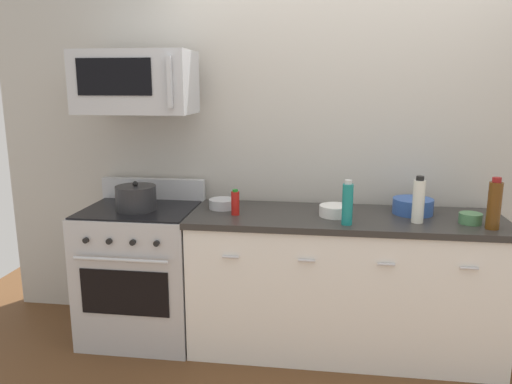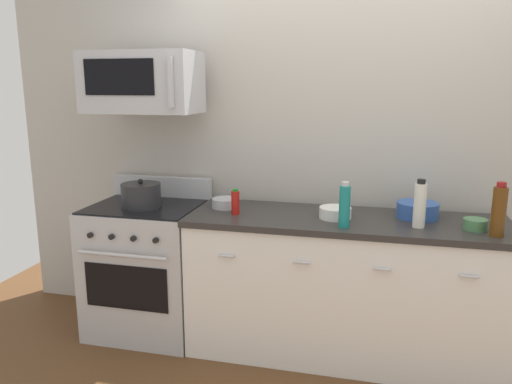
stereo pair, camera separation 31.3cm
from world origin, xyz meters
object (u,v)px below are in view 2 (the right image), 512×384
object	(u,v)px
bottle_hot_sauce_red	(235,202)
bottle_sparkling_teal	(345,206)
microwave	(142,82)
range_oven	(148,267)
bowl_green_glaze	(475,224)
bowl_blue_mixing	(417,210)
bottle_vinegar_white	(420,205)
stockpot	(141,195)
bowl_steel_prep	(225,203)
bottle_wine_amber	(499,211)
bowl_white_ceramic	(335,212)

from	to	relation	value
bottle_hot_sauce_red	bottle_sparkling_teal	size ratio (longest dim) A/B	0.61
bottle_sparkling_teal	microwave	bearing A→B (deg)	169.48
range_oven	bowl_green_glaze	bearing A→B (deg)	-2.34
bottle_hot_sauce_red	bowl_green_glaze	xyz separation A→B (m)	(1.43, -0.01, -0.05)
bowl_blue_mixing	bottle_vinegar_white	bearing A→B (deg)	-91.99
bottle_vinegar_white	stockpot	world-z (taller)	bottle_vinegar_white
bottle_vinegar_white	bowl_steel_prep	size ratio (longest dim) A/B	1.56
range_oven	bowl_blue_mixing	distance (m)	1.87
stockpot	bottle_wine_amber	bearing A→B (deg)	-3.52
bottle_sparkling_teal	bottle_hot_sauce_red	bearing A→B (deg)	169.42
microwave	bottle_hot_sauce_red	distance (m)	1.02
microwave	bowl_white_ceramic	bearing A→B (deg)	-3.03
bottle_wine_amber	bottle_hot_sauce_red	world-z (taller)	bottle_wine_amber
bottle_sparkling_teal	bottle_vinegar_white	bearing A→B (deg)	13.82
bowl_white_ceramic	stockpot	xyz separation A→B (m)	(-1.30, -0.03, 0.05)
bowl_steel_prep	bowl_green_glaze	size ratio (longest dim) A/B	1.36
bottle_vinegar_white	bottle_wine_amber	bearing A→B (deg)	-11.42
bowl_steel_prep	stockpot	distance (m)	0.57
bottle_sparkling_teal	stockpot	size ratio (longest dim) A/B	1.02
bottle_wine_amber	bowl_steel_prep	xyz separation A→B (m)	(-1.64, 0.26, -0.11)
range_oven	bottle_vinegar_white	xyz separation A→B (m)	(1.79, -0.11, 0.59)
bottle_hot_sauce_red	range_oven	bearing A→B (deg)	173.28
bowl_blue_mixing	stockpot	bearing A→B (deg)	-174.97
microwave	bowl_green_glaze	xyz separation A→B (m)	(2.10, -0.13, -0.80)
bottle_hot_sauce_red	bowl_green_glaze	distance (m)	1.43
bottle_sparkling_teal	bowl_green_glaze	xyz separation A→B (m)	(0.73, 0.12, -0.10)
bottle_wine_amber	bottle_sparkling_teal	bearing A→B (deg)	-178.48
bowl_green_glaze	range_oven	bearing A→B (deg)	177.66
bowl_white_ceramic	bowl_green_glaze	distance (m)	0.80
range_oven	stockpot	distance (m)	0.54
bottle_wine_amber	bowl_green_glaze	xyz separation A→B (m)	(-0.09, 0.10, -0.11)
bottle_sparkling_teal	bowl_blue_mixing	bearing A→B (deg)	36.37
microwave	bottle_vinegar_white	world-z (taller)	microwave
bottle_vinegar_white	bottle_sparkling_teal	xyz separation A→B (m)	(-0.42, -0.10, -0.01)
bottle_vinegar_white	bowl_white_ceramic	bearing A→B (deg)	170.44
microwave	bottle_sparkling_teal	size ratio (longest dim) A/B	2.76
microwave	bottle_sparkling_teal	xyz separation A→B (m)	(1.37, -0.25, -0.70)
bowl_white_ceramic	bottle_hot_sauce_red	bearing A→B (deg)	-175.02
bowl_white_ceramic	bowl_green_glaze	size ratio (longest dim) A/B	1.48
bottle_wine_amber	bowl_steel_prep	distance (m)	1.66
bottle_hot_sauce_red	stockpot	world-z (taller)	stockpot
bowl_white_ceramic	bowl_steel_prep	xyz separation A→B (m)	(-0.75, 0.10, -0.00)
range_oven	bottle_sparkling_teal	bearing A→B (deg)	-8.70
bowl_blue_mixing	stockpot	xyz separation A→B (m)	(-1.80, -0.16, 0.03)
bottle_wine_amber	bottle_vinegar_white	xyz separation A→B (m)	(-0.40, 0.08, -0.01)
microwave	bowl_blue_mixing	bearing A→B (deg)	1.92
bottle_sparkling_teal	stockpot	distance (m)	1.38
bottle_sparkling_teal	bowl_blue_mixing	xyz separation A→B (m)	(0.43, 0.32, -0.08)
bottle_sparkling_teal	bowl_steel_prep	bearing A→B (deg)	160.86
bottle_wine_amber	bottle_hot_sauce_red	size ratio (longest dim) A/B	1.83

